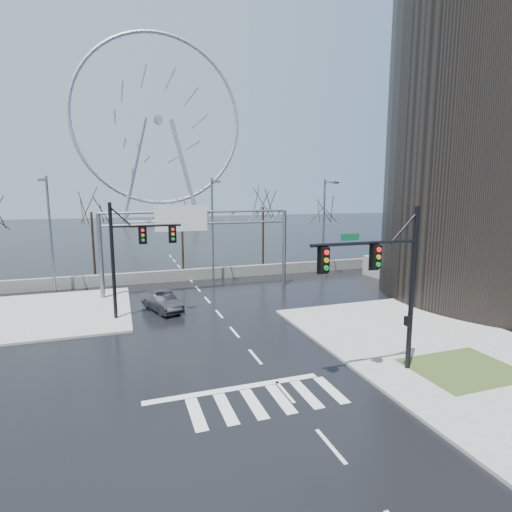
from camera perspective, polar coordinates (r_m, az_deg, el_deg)
name	(u,v)px	position (r m, az deg, el deg)	size (l,w,h in m)	color
ground	(255,357)	(21.85, -0.12, -14.19)	(260.00, 260.00, 0.00)	black
sidewalk_right_ext	(389,324)	(28.04, 18.45, -9.18)	(12.00, 10.00, 0.15)	gray
sidewalk_far	(58,312)	(32.46, -26.47, -7.20)	(10.00, 12.00, 0.15)	gray
grass_strip	(463,369)	(22.53, 27.51, -14.08)	(5.00, 4.00, 0.02)	#293D19
barrier_wall	(190,275)	(40.35, -9.38, -2.63)	(52.00, 0.50, 1.10)	slate
signal_mast_near	(389,275)	(19.32, 18.53, -2.61)	(5.52, 0.41, 8.00)	black
signal_mast_far	(130,249)	(28.22, -17.56, 0.90)	(4.72, 0.41, 8.00)	black
sign_gantry	(195,233)	(34.67, -8.77, 3.24)	(16.36, 0.40, 7.60)	slate
streetlight_left	(49,226)	(37.66, -27.43, 3.86)	(0.50, 2.55, 10.00)	slate
streetlight_mid	(213,222)	(38.22, -6.14, 4.88)	(0.50, 2.55, 10.00)	slate
streetlight_right	(325,219)	(42.53, 9.88, 5.21)	(0.50, 2.55, 10.00)	slate
tree_left	(92,220)	(42.65, -22.43, 4.80)	(3.75, 3.75, 7.50)	black
tree_center	(182,225)	(44.11, -10.52, 4.39)	(3.25, 3.25, 6.50)	black
tree_right	(263,214)	(45.30, 1.02, 5.99)	(3.90, 3.90, 7.80)	black
tree_far_right	(324,220)	(49.11, 9.65, 5.16)	(3.40, 3.40, 6.80)	black
ferris_wheel	(158,127)	(115.91, -13.76, 17.46)	(45.00, 6.00, 50.91)	gray
car	(162,301)	(30.32, -13.28, -6.34)	(1.49, 4.29, 1.41)	black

